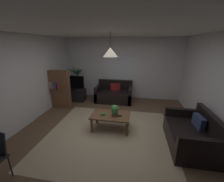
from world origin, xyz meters
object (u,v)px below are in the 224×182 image
object	(u,v)px
couch_right_side	(191,135)
book_on_table_1	(103,114)
tv_stand	(75,95)
potted_palm_corner	(78,82)
remote_on_table_0	(119,116)
potted_plant_on_table	(115,111)
book_on_table_0	(103,114)
remote_on_table_1	(115,113)
couch_under_window	(114,94)
tv	(73,82)
coffee_table	(111,117)
pendant_lamp	(110,52)
bookshelf_corner	(60,89)

from	to	relation	value
couch_right_side	book_on_table_1	size ratio (longest dim) A/B	11.70
tv_stand	potted_palm_corner	size ratio (longest dim) A/B	0.63
remote_on_table_0	potted_plant_on_table	distance (m)	0.18
book_on_table_0	potted_palm_corner	distance (m)	3.03
book_on_table_1	remote_on_table_1	distance (m)	0.34
couch_under_window	tv	world-z (taller)	tv
tv_stand	tv	distance (m)	0.54
book_on_table_0	remote_on_table_0	xyz separation A→B (m)	(0.42, -0.01, -0.00)
coffee_table	tv_stand	world-z (taller)	tv_stand
couch_under_window	pendant_lamp	world-z (taller)	pendant_lamp
book_on_table_0	potted_palm_corner	xyz separation A→B (m)	(-1.76, 2.46, 0.22)
coffee_table	couch_under_window	bearing A→B (deg)	96.56
couch_right_side	couch_under_window	bearing A→B (deg)	-138.64
book_on_table_1	remote_on_table_0	distance (m)	0.43
couch_right_side	remote_on_table_0	size ratio (longest dim) A/B	8.79
couch_right_side	remote_on_table_0	bearing A→B (deg)	-99.90
remote_on_table_1	potted_palm_corner	distance (m)	3.09
coffee_table	book_on_table_1	size ratio (longest dim) A/B	8.78
pendant_lamp	couch_under_window	bearing A→B (deg)	96.56
coffee_table	remote_on_table_0	world-z (taller)	remote_on_table_0
book_on_table_1	bookshelf_corner	size ratio (longest dim) A/B	0.09
couch_right_side	tv	world-z (taller)	tv
coffee_table	potted_palm_corner	size ratio (longest dim) A/B	0.74
couch_under_window	remote_on_table_0	size ratio (longest dim) A/B	9.17
coffee_table	potted_palm_corner	xyz separation A→B (m)	(-1.95, 2.41, 0.30)
couch_under_window	book_on_table_1	xyz separation A→B (m)	(0.04, -2.19, 0.21)
potted_plant_on_table	remote_on_table_1	bearing A→B (deg)	98.90
tv	coffee_table	bearing A→B (deg)	-44.49
bookshelf_corner	book_on_table_0	bearing A→B (deg)	-32.13
tv	bookshelf_corner	bearing A→B (deg)	-104.41
remote_on_table_0	potted_plant_on_table	size ratio (longest dim) A/B	0.51
couch_under_window	tv	size ratio (longest dim) A/B	1.60
coffee_table	pendant_lamp	bearing A→B (deg)	98.88
book_on_table_0	bookshelf_corner	xyz separation A→B (m)	(-1.90, 1.19, 0.25)
tv_stand	potted_palm_corner	bearing A→B (deg)	94.87
tv	pendant_lamp	world-z (taller)	pendant_lamp
couch_right_side	bookshelf_corner	distance (m)	4.33
book_on_table_1	pendant_lamp	size ratio (longest dim) A/B	0.21
remote_on_table_0	tv_stand	world-z (taller)	tv_stand
couch_under_window	potted_plant_on_table	size ratio (longest dim) A/B	4.70
coffee_table	couch_right_side	bearing A→B (deg)	-10.29
couch_under_window	coffee_table	world-z (taller)	couch_under_window
remote_on_table_1	couch_under_window	bearing A→B (deg)	-32.55
remote_on_table_0	bookshelf_corner	xyz separation A→B (m)	(-2.32, 1.20, 0.25)
coffee_table	remote_on_table_0	size ratio (longest dim) A/B	6.59
book_on_table_0	potted_palm_corner	world-z (taller)	potted_palm_corner
book_on_table_0	tv	world-z (taller)	tv
couch_right_side	tv	xyz separation A→B (m)	(-3.85, 2.23, 0.52)
book_on_table_0	tv	distance (m)	2.60
couch_under_window	potted_plant_on_table	world-z (taller)	couch_under_window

